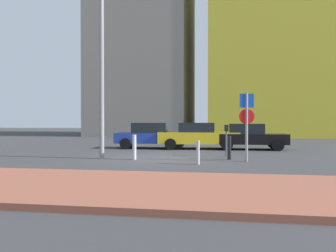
{
  "coord_description": "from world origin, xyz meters",
  "views": [
    {
      "loc": [
        2.66,
        -14.26,
        1.6
      ],
      "look_at": [
        0.08,
        1.95,
        1.36
      ],
      "focal_mm": 36.0,
      "sensor_mm": 36.0,
      "label": 1
    }
  ],
  "objects_px": {
    "parked_car_yellow": "(198,136)",
    "traffic_bollard_near": "(134,147)",
    "parked_car_blue": "(153,135)",
    "traffic_bollard_mid": "(198,153)",
    "parked_car_black": "(249,136)",
    "parking_sign_post": "(247,119)",
    "traffic_bollard_far": "(229,148)",
    "street_lamp": "(102,54)",
    "parking_meter": "(226,136)"
  },
  "relations": [
    {
      "from": "traffic_bollard_near",
      "to": "traffic_bollard_far",
      "type": "relative_size",
      "value": 1.05
    },
    {
      "from": "parking_sign_post",
      "to": "street_lamp",
      "type": "bearing_deg",
      "value": 178.88
    },
    {
      "from": "parking_sign_post",
      "to": "traffic_bollard_mid",
      "type": "xyz_separation_m",
      "value": [
        -1.84,
        -1.19,
        -1.26
      ]
    },
    {
      "from": "parking_meter",
      "to": "street_lamp",
      "type": "bearing_deg",
      "value": -163.18
    },
    {
      "from": "parking_meter",
      "to": "traffic_bollard_mid",
      "type": "bearing_deg",
      "value": -110.24
    },
    {
      "from": "traffic_bollard_far",
      "to": "parking_sign_post",
      "type": "bearing_deg",
      "value": -43.71
    },
    {
      "from": "parking_meter",
      "to": "traffic_bollard_near",
      "type": "relative_size",
      "value": 1.39
    },
    {
      "from": "parked_car_yellow",
      "to": "traffic_bollard_far",
      "type": "xyz_separation_m",
      "value": [
        1.65,
        -5.23,
        -0.28
      ]
    },
    {
      "from": "traffic_bollard_mid",
      "to": "parking_meter",
      "type": "bearing_deg",
      "value": 69.76
    },
    {
      "from": "parked_car_black",
      "to": "street_lamp",
      "type": "bearing_deg",
      "value": -139.08
    },
    {
      "from": "parked_car_yellow",
      "to": "traffic_bollard_near",
      "type": "bearing_deg",
      "value": -111.04
    },
    {
      "from": "parked_car_blue",
      "to": "traffic_bollard_mid",
      "type": "relative_size",
      "value": 5.06
    },
    {
      "from": "traffic_bollard_far",
      "to": "traffic_bollard_near",
      "type": "bearing_deg",
      "value": -170.76
    },
    {
      "from": "parking_sign_post",
      "to": "parking_meter",
      "type": "relative_size",
      "value": 1.89
    },
    {
      "from": "parked_car_blue",
      "to": "traffic_bollard_far",
      "type": "xyz_separation_m",
      "value": [
        4.34,
        -5.21,
        -0.27
      ]
    },
    {
      "from": "parked_car_blue",
      "to": "traffic_bollard_mid",
      "type": "xyz_separation_m",
      "value": [
        3.17,
        -7.03,
        -0.32
      ]
    },
    {
      "from": "parked_car_blue",
      "to": "parked_car_yellow",
      "type": "xyz_separation_m",
      "value": [
        2.69,
        0.03,
        0.01
      ]
    },
    {
      "from": "parking_meter",
      "to": "traffic_bollard_near",
      "type": "distance_m",
      "value": 4.19
    },
    {
      "from": "parked_car_yellow",
      "to": "street_lamp",
      "type": "xyz_separation_m",
      "value": [
        -3.72,
        -5.75,
        3.68
      ]
    },
    {
      "from": "parked_car_black",
      "to": "traffic_bollard_far",
      "type": "xyz_separation_m",
      "value": [
        -1.24,
        -5.22,
        -0.26
      ]
    },
    {
      "from": "traffic_bollard_near",
      "to": "parked_car_yellow",
      "type": "bearing_deg",
      "value": 68.96
    },
    {
      "from": "traffic_bollard_mid",
      "to": "parked_car_yellow",
      "type": "bearing_deg",
      "value": 93.88
    },
    {
      "from": "street_lamp",
      "to": "traffic_bollard_mid",
      "type": "bearing_deg",
      "value": -17.32
    },
    {
      "from": "parked_car_yellow",
      "to": "parking_sign_post",
      "type": "xyz_separation_m",
      "value": [
        2.31,
        -5.87,
        0.93
      ]
    },
    {
      "from": "parked_car_black",
      "to": "traffic_bollard_mid",
      "type": "xyz_separation_m",
      "value": [
        -2.41,
        -7.04,
        -0.31
      ]
    },
    {
      "from": "street_lamp",
      "to": "traffic_bollard_mid",
      "type": "relative_size",
      "value": 8.62
    },
    {
      "from": "traffic_bollard_mid",
      "to": "traffic_bollard_far",
      "type": "bearing_deg",
      "value": 57.15
    },
    {
      "from": "parked_car_blue",
      "to": "traffic_bollard_far",
      "type": "bearing_deg",
      "value": -50.18
    },
    {
      "from": "street_lamp",
      "to": "traffic_bollard_near",
      "type": "bearing_deg",
      "value": -4.86
    },
    {
      "from": "parked_car_yellow",
      "to": "parking_meter",
      "type": "bearing_deg",
      "value": -69.58
    },
    {
      "from": "parking_sign_post",
      "to": "traffic_bollard_mid",
      "type": "height_order",
      "value": "parking_sign_post"
    },
    {
      "from": "parked_car_blue",
      "to": "traffic_bollard_near",
      "type": "height_order",
      "value": "parked_car_blue"
    },
    {
      "from": "parked_car_black",
      "to": "parking_sign_post",
      "type": "height_order",
      "value": "parking_sign_post"
    },
    {
      "from": "parking_sign_post",
      "to": "traffic_bollard_mid",
      "type": "bearing_deg",
      "value": -147.05
    },
    {
      "from": "street_lamp",
      "to": "traffic_bollard_near",
      "type": "height_order",
      "value": "street_lamp"
    },
    {
      "from": "parking_sign_post",
      "to": "traffic_bollard_far",
      "type": "distance_m",
      "value": 1.52
    },
    {
      "from": "parked_car_black",
      "to": "parking_meter",
      "type": "height_order",
      "value": "parked_car_black"
    },
    {
      "from": "parked_car_yellow",
      "to": "traffic_bollard_mid",
      "type": "xyz_separation_m",
      "value": [
        0.48,
        -7.05,
        -0.33
      ]
    },
    {
      "from": "parked_car_yellow",
      "to": "traffic_bollard_near",
      "type": "distance_m",
      "value": 6.29
    },
    {
      "from": "parked_car_blue",
      "to": "traffic_bollard_near",
      "type": "relative_size",
      "value": 4.34
    },
    {
      "from": "street_lamp",
      "to": "traffic_bollard_far",
      "type": "bearing_deg",
      "value": 5.45
    },
    {
      "from": "parked_car_blue",
      "to": "parking_sign_post",
      "type": "xyz_separation_m",
      "value": [
        5.0,
        -5.84,
        0.94
      ]
    },
    {
      "from": "parked_car_yellow",
      "to": "traffic_bollard_far",
      "type": "bearing_deg",
      "value": -72.47
    },
    {
      "from": "traffic_bollard_far",
      "to": "street_lamp",
      "type": "bearing_deg",
      "value": -174.55
    },
    {
      "from": "parked_car_yellow",
      "to": "parking_meter",
      "type": "height_order",
      "value": "parked_car_yellow"
    },
    {
      "from": "parked_car_black",
      "to": "parked_car_blue",
      "type": "bearing_deg",
      "value": -179.92
    },
    {
      "from": "parked_car_yellow",
      "to": "parking_sign_post",
      "type": "relative_size",
      "value": 1.72
    },
    {
      "from": "parked_car_black",
      "to": "traffic_bollard_near",
      "type": "relative_size",
      "value": 3.84
    },
    {
      "from": "traffic_bollard_mid",
      "to": "parked_car_black",
      "type": "bearing_deg",
      "value": 71.06
    },
    {
      "from": "parked_car_black",
      "to": "parking_sign_post",
      "type": "relative_size",
      "value": 1.46
    }
  ]
}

